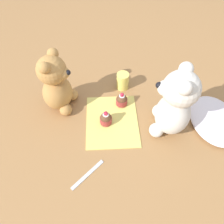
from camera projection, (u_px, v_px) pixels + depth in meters
The scene contains 9 objects.
ground_plane at pixel (112, 121), 0.84m from camera, with size 4.00×4.00×0.00m, color #9E7042.
knitted_placemat at pixel (112, 120), 0.84m from camera, with size 0.25×0.20×0.01m, color #E0D166.
tulle_cloth at pixel (215, 120), 0.82m from camera, with size 0.24×0.18×0.03m, color silver.
teddy_bear_cream at pixel (174, 105), 0.73m from camera, with size 0.17×0.16×0.27m.
teddy_bear_tan at pixel (56, 85), 0.80m from camera, with size 0.15×0.14×0.24m.
cupcake_near_cream_bear at pixel (122, 100), 0.87m from camera, with size 0.05×0.05×0.06m.
cupcake_near_tan_bear at pixel (106, 119), 0.81m from camera, with size 0.05×0.05×0.06m.
juice_glass at pixel (123, 81), 0.93m from camera, with size 0.05×0.05×0.07m, color #EADB66.
teaspoon at pixel (88, 174), 0.71m from camera, with size 0.13×0.01×0.01m, color silver.
Camera 1 is at (0.49, -0.02, 0.68)m, focal length 35.00 mm.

